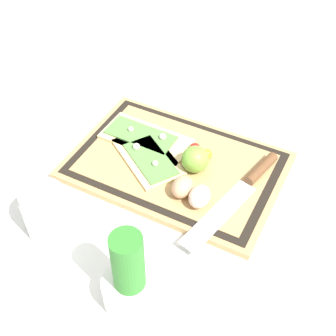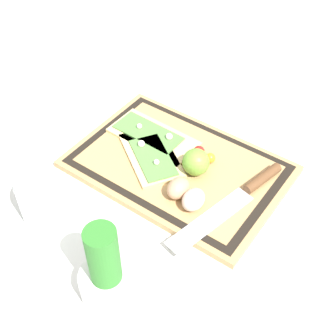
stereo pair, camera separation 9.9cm
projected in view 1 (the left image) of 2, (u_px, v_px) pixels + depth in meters
ground_plane at (176, 168)px, 1.05m from camera, size 6.00×6.00×0.00m
cutting_board at (176, 165)px, 1.04m from camera, size 0.46×0.31×0.02m
pizza_slice_near at (145, 138)px, 1.08m from camera, size 0.21×0.10×0.02m
pizza_slice_far at (148, 157)px, 1.04m from camera, size 0.20×0.18×0.02m
knife at (247, 184)px, 0.98m from camera, size 0.10×0.31×0.02m
egg_brown at (182, 187)px, 0.95m from camera, size 0.04×0.06×0.04m
egg_pink at (200, 196)px, 0.93m from camera, size 0.04×0.06×0.04m
lime at (196, 158)px, 1.00m from camera, size 0.06×0.06×0.06m
cherry_tomato_red at (195, 148)px, 1.05m from camera, size 0.03×0.03×0.03m
cherry_tomato_yellow at (207, 154)px, 1.03m from camera, size 0.02×0.02×0.02m
herb_pot at (130, 280)px, 0.78m from camera, size 0.10×0.10×0.18m
sauce_jar at (47, 214)px, 0.90m from camera, size 0.09×0.09×0.11m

